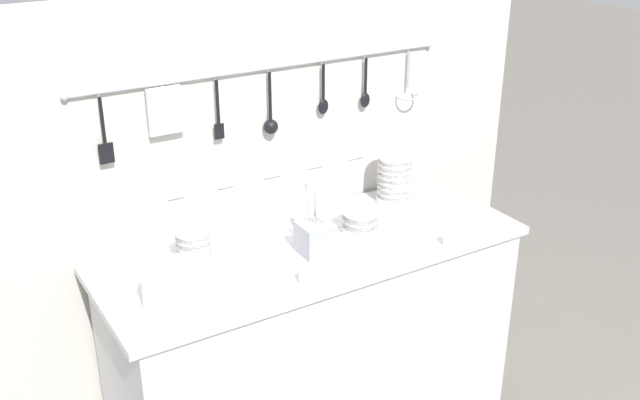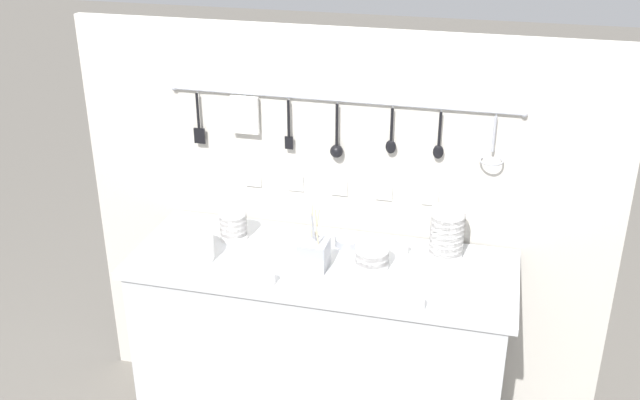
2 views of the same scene
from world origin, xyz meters
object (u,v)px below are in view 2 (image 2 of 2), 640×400
(bowl_stack_short_front, at_px, (233,224))
(cup_edge_near, at_px, (176,223))
(bowl_stack_tall_left, at_px, (372,256))
(cup_back_left, at_px, (269,278))
(cup_by_caddy, at_px, (403,248))
(plate_stack, at_px, (184,247))
(bowl_stack_back_corner, at_px, (447,233))
(cutlery_caddy, at_px, (314,254))
(cup_front_left, at_px, (419,303))
(steel_mixing_bowl, at_px, (349,241))

(bowl_stack_short_front, xyz_separation_m, cup_edge_near, (-0.28, 0.03, -0.05))
(bowl_stack_tall_left, bearing_deg, cup_back_left, -149.14)
(bowl_stack_tall_left, distance_m, cup_by_caddy, 0.18)
(bowl_stack_short_front, relative_size, plate_stack, 0.58)
(bowl_stack_back_corner, distance_m, cutlery_caddy, 0.55)
(bowl_stack_back_corner, xyz_separation_m, cutlery_caddy, (-0.51, -0.22, -0.05))
(cup_edge_near, xyz_separation_m, cup_by_caddy, (1.01, 0.01, 0.00))
(cup_edge_near, bearing_deg, cup_front_left, -18.98)
(cup_front_left, bearing_deg, cutlery_caddy, 155.61)
(bowl_stack_short_front, xyz_separation_m, cutlery_caddy, (0.40, -0.15, -0.01))
(cup_front_left, height_order, cup_by_caddy, same)
(cup_edge_near, bearing_deg, steel_mixing_bowl, 2.71)
(bowl_stack_tall_left, height_order, cup_back_left, bowl_stack_tall_left)
(bowl_stack_back_corner, bearing_deg, bowl_stack_short_front, -176.06)
(cup_back_left, bearing_deg, cup_front_left, -3.54)
(plate_stack, bearing_deg, cutlery_caddy, 7.05)
(cutlery_caddy, xyz_separation_m, cup_by_caddy, (0.33, 0.20, -0.04))
(cutlery_caddy, distance_m, cup_front_left, 0.49)
(cutlery_caddy, bearing_deg, bowl_stack_tall_left, 12.10)
(cup_by_caddy, bearing_deg, bowl_stack_back_corner, 6.58)
(cutlery_caddy, xyz_separation_m, cup_edge_near, (-0.68, 0.18, -0.04))
(plate_stack, relative_size, cup_by_caddy, 4.90)
(cup_back_left, relative_size, cup_edge_near, 1.00)
(bowl_stack_tall_left, distance_m, bowl_stack_short_front, 0.64)
(bowl_stack_back_corner, height_order, bowl_stack_short_front, bowl_stack_back_corner)
(cutlery_caddy, height_order, cup_front_left, cutlery_caddy)
(cutlery_caddy, bearing_deg, cup_edge_near, 164.81)
(cup_edge_near, bearing_deg, bowl_stack_back_corner, 1.55)
(cup_front_left, distance_m, cup_back_left, 0.58)
(cup_back_left, bearing_deg, steel_mixing_bowl, 59.19)
(bowl_stack_tall_left, bearing_deg, cup_by_caddy, 55.21)
(plate_stack, bearing_deg, steel_mixing_bowl, 24.54)
(cup_back_left, height_order, cup_edge_near, same)
(cup_back_left, distance_m, cup_edge_near, 0.65)
(bowl_stack_short_front, height_order, cup_back_left, bowl_stack_short_front)
(bowl_stack_back_corner, distance_m, bowl_stack_tall_left, 0.33)
(bowl_stack_tall_left, distance_m, cup_back_left, 0.42)
(bowl_stack_back_corner, bearing_deg, steel_mixing_bowl, 179.34)
(cutlery_caddy, bearing_deg, steel_mixing_bowl, 66.19)
(cup_edge_near, bearing_deg, bowl_stack_tall_left, -8.51)
(bowl_stack_short_front, bearing_deg, plate_stack, -121.22)
(bowl_stack_short_front, height_order, plate_stack, bowl_stack_short_front)
(cutlery_caddy, relative_size, cup_back_left, 5.52)
(bowl_stack_back_corner, relative_size, bowl_stack_short_front, 1.54)
(plate_stack, height_order, cup_edge_near, plate_stack)
(cutlery_caddy, bearing_deg, cup_by_caddy, 30.76)
(plate_stack, xyz_separation_m, cup_by_caddy, (0.86, 0.26, -0.03))
(bowl_stack_back_corner, relative_size, plate_stack, 0.89)
(cup_front_left, bearing_deg, cup_by_caddy, 106.49)
(cup_edge_near, bearing_deg, cup_by_caddy, 0.68)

